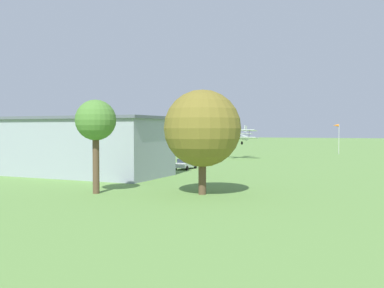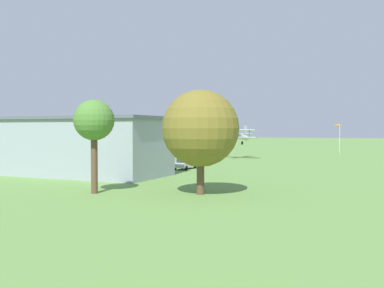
{
  "view_description": "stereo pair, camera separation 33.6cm",
  "coord_description": "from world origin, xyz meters",
  "px_view_note": "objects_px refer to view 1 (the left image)",
  "views": [
    {
      "loc": [
        -28.82,
        87.67,
        5.9
      ],
      "look_at": [
        -1.44,
        15.86,
        3.2
      ],
      "focal_mm": 41.38,
      "sensor_mm": 36.0,
      "label": 1
    },
    {
      "loc": [
        -29.13,
        87.55,
        5.9
      ],
      "look_at": [
        -1.44,
        15.86,
        3.2
      ],
      "focal_mm": 41.38,
      "sensor_mm": 36.0,
      "label": 2
    }
  ],
  "objects_px": {
    "person_beside_truck": "(161,161)",
    "tree_near_perimeter_road": "(202,129)",
    "person_crossing_taxiway": "(147,161)",
    "car_black": "(24,159)",
    "person_watching_takeoff": "(202,162)",
    "biplane": "(238,135)",
    "tree_behind_hangar_left": "(96,122)",
    "car_white": "(186,164)",
    "person_at_fence_line": "(91,159)",
    "person_by_parked_cars": "(74,158)",
    "hangar": "(71,146)",
    "windsock": "(336,128)",
    "car_red": "(59,159)"
  },
  "relations": [
    {
      "from": "car_white",
      "to": "tree_behind_hangar_left",
      "type": "height_order",
      "value": "tree_behind_hangar_left"
    },
    {
      "from": "car_white",
      "to": "tree_near_perimeter_road",
      "type": "bearing_deg",
      "value": 115.2
    },
    {
      "from": "person_watching_takeoff",
      "to": "windsock",
      "type": "bearing_deg",
      "value": -111.15
    },
    {
      "from": "person_watching_takeoff",
      "to": "car_red",
      "type": "bearing_deg",
      "value": 6.78
    },
    {
      "from": "person_crossing_taxiway",
      "to": "windsock",
      "type": "height_order",
      "value": "windsock"
    },
    {
      "from": "car_black",
      "to": "tree_behind_hangar_left",
      "type": "bearing_deg",
      "value": 140.78
    },
    {
      "from": "person_at_fence_line",
      "to": "person_by_parked_cars",
      "type": "relative_size",
      "value": 0.98
    },
    {
      "from": "person_at_fence_line",
      "to": "car_white",
      "type": "bearing_deg",
      "value": 167.08
    },
    {
      "from": "car_black",
      "to": "person_watching_takeoff",
      "type": "height_order",
      "value": "car_black"
    },
    {
      "from": "biplane",
      "to": "car_red",
      "type": "relative_size",
      "value": 2.16
    },
    {
      "from": "car_red",
      "to": "person_watching_takeoff",
      "type": "relative_size",
      "value": 2.59
    },
    {
      "from": "biplane",
      "to": "car_red",
      "type": "height_order",
      "value": "biplane"
    },
    {
      "from": "car_red",
      "to": "car_white",
      "type": "bearing_deg",
      "value": 179.41
    },
    {
      "from": "hangar",
      "to": "windsock",
      "type": "distance_m",
      "value": 66.27
    },
    {
      "from": "biplane",
      "to": "tree_behind_hangar_left",
      "type": "bearing_deg",
      "value": 90.24
    },
    {
      "from": "person_by_parked_cars",
      "to": "windsock",
      "type": "bearing_deg",
      "value": -134.14
    },
    {
      "from": "car_black",
      "to": "tree_behind_hangar_left",
      "type": "relative_size",
      "value": 0.53
    },
    {
      "from": "car_black",
      "to": "person_by_parked_cars",
      "type": "height_order",
      "value": "car_black"
    },
    {
      "from": "person_crossing_taxiway",
      "to": "tree_near_perimeter_road",
      "type": "distance_m",
      "value": 32.45
    },
    {
      "from": "person_by_parked_cars",
      "to": "tree_near_perimeter_road",
      "type": "distance_m",
      "value": 43.11
    },
    {
      "from": "car_red",
      "to": "person_at_fence_line",
      "type": "bearing_deg",
      "value": -129.82
    },
    {
      "from": "car_red",
      "to": "tree_near_perimeter_road",
      "type": "relative_size",
      "value": 0.44
    },
    {
      "from": "car_white",
      "to": "car_red",
      "type": "distance_m",
      "value": 22.44
    },
    {
      "from": "car_white",
      "to": "car_black",
      "type": "relative_size",
      "value": 1.02
    },
    {
      "from": "hangar",
      "to": "biplane",
      "type": "height_order",
      "value": "hangar"
    },
    {
      "from": "person_crossing_taxiway",
      "to": "windsock",
      "type": "bearing_deg",
      "value": -121.53
    },
    {
      "from": "hangar",
      "to": "tree_behind_hangar_left",
      "type": "height_order",
      "value": "tree_behind_hangar_left"
    },
    {
      "from": "car_black",
      "to": "person_crossing_taxiway",
      "type": "xyz_separation_m",
      "value": [
        -20.99,
        -4.15,
        -0.09
      ]
    },
    {
      "from": "tree_near_perimeter_road",
      "to": "person_crossing_taxiway",
      "type": "bearing_deg",
      "value": -54.47
    },
    {
      "from": "car_black",
      "to": "windsock",
      "type": "bearing_deg",
      "value": -135.04
    },
    {
      "from": "biplane",
      "to": "person_watching_takeoff",
      "type": "distance_m",
      "value": 22.55
    },
    {
      "from": "biplane",
      "to": "tree_behind_hangar_left",
      "type": "distance_m",
      "value": 50.5
    },
    {
      "from": "car_white",
      "to": "person_by_parked_cars",
      "type": "distance_m",
      "value": 23.23
    },
    {
      "from": "hangar",
      "to": "car_white",
      "type": "xyz_separation_m",
      "value": [
        -11.07,
        -12.05,
        -2.88
      ]
    },
    {
      "from": "person_beside_truck",
      "to": "tree_near_perimeter_road",
      "type": "distance_m",
      "value": 29.82
    },
    {
      "from": "car_white",
      "to": "person_beside_truck",
      "type": "xyz_separation_m",
      "value": [
        5.09,
        -2.68,
        0.04
      ]
    },
    {
      "from": "person_at_fence_line",
      "to": "car_black",
      "type": "bearing_deg",
      "value": 24.81
    },
    {
      "from": "person_crossing_taxiway",
      "to": "car_red",
      "type": "bearing_deg",
      "value": 14.09
    },
    {
      "from": "hangar",
      "to": "car_white",
      "type": "distance_m",
      "value": 16.61
    },
    {
      "from": "hangar",
      "to": "person_at_fence_line",
      "type": "distance_m",
      "value": 18.46
    },
    {
      "from": "biplane",
      "to": "car_red",
      "type": "distance_m",
      "value": 34.56
    },
    {
      "from": "car_black",
      "to": "person_crossing_taxiway",
      "type": "bearing_deg",
      "value": -168.83
    },
    {
      "from": "person_at_fence_line",
      "to": "person_by_parked_cars",
      "type": "xyz_separation_m",
      "value": [
        3.74,
        -0.38,
        0.02
      ]
    },
    {
      "from": "person_at_fence_line",
      "to": "biplane",
      "type": "bearing_deg",
      "value": -133.77
    },
    {
      "from": "car_red",
      "to": "windsock",
      "type": "distance_m",
      "value": 62.52
    },
    {
      "from": "person_beside_truck",
      "to": "person_watching_takeoff",
      "type": "xyz_separation_m",
      "value": [
        -6.48,
        -0.39,
        -0.06
      ]
    },
    {
      "from": "car_black",
      "to": "person_crossing_taxiway",
      "type": "distance_m",
      "value": 21.39
    },
    {
      "from": "person_at_fence_line",
      "to": "person_watching_takeoff",
      "type": "xyz_separation_m",
      "value": [
        -20.4,
        1.29,
        0.03
      ]
    },
    {
      "from": "car_black",
      "to": "person_at_fence_line",
      "type": "distance_m",
      "value": 11.17
    },
    {
      "from": "person_beside_truck",
      "to": "windsock",
      "type": "relative_size",
      "value": 0.25
    }
  ]
}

